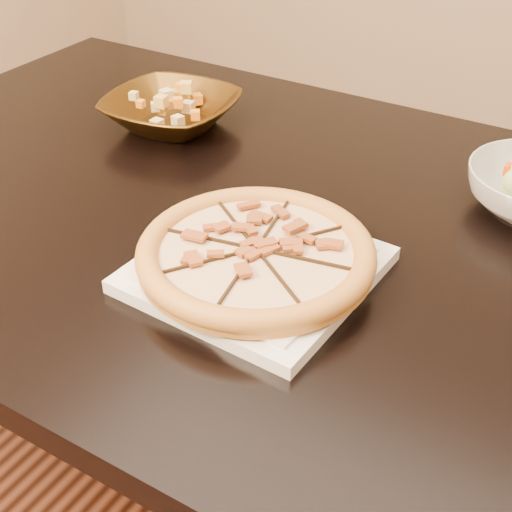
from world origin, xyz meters
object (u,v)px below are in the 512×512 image
at_px(dining_table, 248,260).
at_px(bronze_bowl, 172,111).
at_px(plate, 256,269).
at_px(pizza, 256,253).

distance_m(dining_table, bronze_bowl, 0.33).
distance_m(plate, bronze_bowl, 0.47).
relative_size(dining_table, pizza, 4.82).
relative_size(dining_table, plate, 5.10).
bearing_deg(pizza, plate, -85.96).
height_order(pizza, bronze_bowl, bronze_bowl).
bearing_deg(bronze_bowl, dining_table, -32.36).
bearing_deg(pizza, dining_table, 125.52).
relative_size(plate, pizza, 0.95).
height_order(dining_table, plate, plate).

